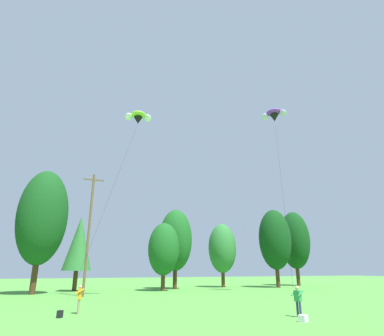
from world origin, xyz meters
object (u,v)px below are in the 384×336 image
(picnic_cooler, at_px, (303,318))
(parafoil_kite_high_lime_white, at_px, (138,117))
(utility_pole, at_px, (89,230))
(backpack, at_px, (60,314))
(kite_flyer_near, at_px, (79,297))
(kite_flyer_mid, at_px, (298,299))
(parafoil_kite_mid_purple, at_px, (274,115))

(picnic_cooler, bearing_deg, parafoil_kite_high_lime_white, 80.39)
(utility_pole, height_order, backpack, utility_pole)
(kite_flyer_near, relative_size, backpack, 4.23)
(utility_pole, xyz_separation_m, kite_flyer_near, (-1.43, -13.81, -5.71))
(kite_flyer_mid, height_order, backpack, kite_flyer_mid)
(parafoil_kite_high_lime_white, bearing_deg, picnic_cooler, -72.47)
(parafoil_kite_mid_purple, bearing_deg, kite_flyer_near, -158.64)
(picnic_cooler, bearing_deg, kite_flyer_near, 116.43)
(parafoil_kite_high_lime_white, xyz_separation_m, picnic_cooler, (5.53, -17.50, -18.66))
(utility_pole, bearing_deg, picnic_cooler, -66.90)
(utility_pole, relative_size, parafoil_kite_mid_purple, 0.59)
(backpack, bearing_deg, parafoil_kite_high_lime_white, 2.11)
(picnic_cooler, bearing_deg, kite_flyer_mid, 28.61)
(kite_flyer_near, relative_size, parafoil_kite_mid_purple, 0.08)
(parafoil_kite_high_lime_white, relative_size, backpack, 44.96)
(parafoil_kite_mid_purple, bearing_deg, picnic_cooler, -126.98)
(backpack, relative_size, picnic_cooler, 0.77)
(parafoil_kite_high_lime_white, distance_m, parafoil_kite_mid_purple, 18.79)
(utility_pole, height_order, picnic_cooler, utility_pole)
(kite_flyer_near, relative_size, kite_flyer_mid, 1.00)
(kite_flyer_mid, distance_m, parafoil_kite_high_lime_white, 24.85)
(kite_flyer_mid, bearing_deg, utility_pole, 116.85)
(kite_flyer_near, xyz_separation_m, parafoil_kite_mid_purple, (23.57, 9.22, 21.59))
(kite_flyer_near, height_order, kite_flyer_mid, same)
(kite_flyer_near, xyz_separation_m, parafoil_kite_high_lime_white, (5.16, 9.61, 17.83))
(utility_pole, bearing_deg, backpack, -99.37)
(parafoil_kite_high_lime_white, xyz_separation_m, parafoil_kite_mid_purple, (18.41, -0.39, 3.76))
(kite_flyer_mid, bearing_deg, picnic_cooler, -124.26)
(kite_flyer_mid, xyz_separation_m, parafoil_kite_mid_purple, (11.89, 15.65, 21.59))
(parafoil_kite_high_lime_white, height_order, backpack, parafoil_kite_high_lime_white)
(utility_pole, xyz_separation_m, kite_flyer_mid, (10.25, -20.24, -5.71))
(parafoil_kite_high_lime_white, bearing_deg, utility_pole, 131.60)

